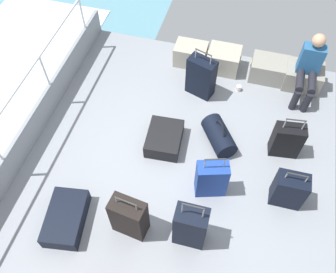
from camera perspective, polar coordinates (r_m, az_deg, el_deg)
The scene contains 18 objects.
ground_plane at distance 5.18m, azimuth 1.22°, elevation -5.40°, with size 4.40×5.20×0.06m, color gray.
gunwale_port at distance 5.63m, azimuth -20.64°, elevation 1.26°, with size 0.06×5.20×0.45m, color gray.
railing_port at distance 5.23m, azimuth -22.40°, elevation 4.87°, with size 0.04×4.20×1.02m.
cargo_crate_0 at distance 6.41m, azimuth 3.61°, elevation 12.87°, with size 0.58×0.39×0.37m.
cargo_crate_1 at distance 6.35m, azimuth 8.79°, elevation 11.93°, with size 0.57×0.45×0.39m.
cargo_crate_2 at distance 6.37m, azimuth 15.72°, elevation 10.21°, with size 0.65×0.45×0.36m.
cargo_crate_3 at distance 6.40m, azimuth 20.53°, elevation 8.87°, with size 0.63×0.46×0.38m.
passenger_seated at distance 6.02m, azimuth 21.48°, elevation 10.14°, with size 0.34×0.66×1.08m.
suitcase_0 at distance 4.88m, azimuth -15.85°, elevation -12.33°, with size 0.56×0.80×0.23m.
suitcase_1 at distance 4.41m, azimuth 3.58°, elevation -14.01°, with size 0.39×0.27×0.94m.
suitcase_3 at distance 5.34m, azimuth 18.29°, elevation -0.55°, with size 0.43×0.27×0.76m.
suitcase_4 at distance 4.49m, azimuth -6.17°, elevation -12.57°, with size 0.45×0.29×0.79m.
suitcase_5 at distance 5.80m, azimuth 5.25°, elevation 9.38°, with size 0.49×0.36×0.87m.
suitcase_6 at distance 4.93m, azimuth 18.61°, elevation -8.00°, with size 0.41×0.26×0.68m.
suitcase_7 at distance 4.76m, azimuth 6.89°, elevation -6.68°, with size 0.45×0.33×0.81m.
suitcase_8 at distance 5.29m, azimuth -0.58°, elevation -0.34°, with size 0.54×0.65×0.24m.
duffel_bag at distance 5.32m, azimuth 8.07°, elevation 0.08°, with size 0.61×0.69×0.46m.
paper_cup at distance 6.13m, azimuth 11.09°, elevation 7.52°, with size 0.08×0.08×0.10m, color white.
Camera 1 is at (0.57, -2.51, 4.46)m, focal length 38.51 mm.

